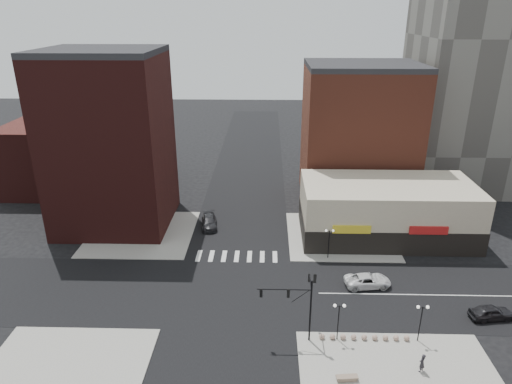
{
  "coord_description": "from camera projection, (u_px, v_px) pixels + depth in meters",
  "views": [
    {
      "loc": [
        3.91,
        -44.89,
        30.86
      ],
      "look_at": [
        2.58,
        4.08,
        11.0
      ],
      "focal_mm": 32.0,
      "sensor_mm": 36.0,
      "label": 1
    }
  ],
  "objects": [
    {
      "name": "street_lamp_se_a",
      "position": [
        339.0,
        313.0,
        44.36
      ],
      "size": [
        1.22,
        0.32,
        4.16
      ],
      "color": "black",
      "rests_on": "sidewalk_se"
    },
    {
      "name": "white_suv",
      "position": [
        368.0,
        281.0,
        54.14
      ],
      "size": [
        5.74,
        3.19,
        1.52
      ],
      "primitive_type": "imported",
      "rotation": [
        0.0,
        0.0,
        1.7
      ],
      "color": "silver",
      "rests_on": "ground"
    },
    {
      "name": "street_lamp_se_b",
      "position": [
        422.0,
        314.0,
        44.16
      ],
      "size": [
        1.22,
        0.32,
        4.16
      ],
      "color": "black",
      "rests_on": "sidewalk_se"
    },
    {
      "name": "dark_sedan_north",
      "position": [
        209.0,
        222.0,
        68.92
      ],
      "size": [
        2.94,
        5.7,
        1.58
      ],
      "primitive_type": "imported",
      "rotation": [
        0.0,
        0.0,
        0.14
      ],
      "color": "black",
      "rests_on": "ground"
    },
    {
      "name": "sidewalk_nw",
      "position": [
        142.0,
        233.0,
        67.05
      ],
      "size": [
        15.0,
        15.0,
        0.12
      ],
      "primitive_type": "cube",
      "color": "gray",
      "rests_on": "ground"
    },
    {
      "name": "building_nw_low",
      "position": [
        72.0,
        154.0,
        83.32
      ],
      "size": [
        20.0,
        18.0,
        12.0
      ],
      "primitive_type": "cube",
      "color": "#3A1412",
      "rests_on": "ground"
    },
    {
      "name": "road_ew",
      "position": [
        233.0,
        292.0,
        53.28
      ],
      "size": [
        200.0,
        14.0,
        0.02
      ],
      "primitive_type": "cube",
      "color": "black",
      "rests_on": "ground"
    },
    {
      "name": "building_ne_midrise",
      "position": [
        358.0,
        136.0,
        76.0
      ],
      "size": [
        18.0,
        15.0,
        22.0
      ],
      "primitive_type": "cube",
      "color": "brown",
      "rests_on": "ground"
    },
    {
      "name": "building_ne_row",
      "position": [
        386.0,
        214.0,
        65.41
      ],
      "size": [
        24.2,
        12.2,
        8.0
      ],
      "color": "#B7AA91",
      "rests_on": "ground"
    },
    {
      "name": "pedestrian",
      "position": [
        422.0,
        363.0,
        41.15
      ],
      "size": [
        0.82,
        0.8,
        1.9
      ],
      "primitive_type": "imported",
      "rotation": [
        0.0,
        0.0,
        3.85
      ],
      "color": "#262429",
      "rests_on": "sidewalk_se"
    },
    {
      "name": "dark_sedan_east",
      "position": [
        491.0,
        312.0,
        48.46
      ],
      "size": [
        4.77,
        2.43,
        1.56
      ],
      "primitive_type": "imported",
      "rotation": [
        0.0,
        0.0,
        1.71
      ],
      "color": "black",
      "rests_on": "ground"
    },
    {
      "name": "street_lamp_ne",
      "position": [
        329.0,
        236.0,
        59.15
      ],
      "size": [
        1.22,
        0.32,
        4.16
      ],
      "color": "black",
      "rests_on": "sidewalk_ne"
    },
    {
      "name": "sidewalk_sw",
      "position": [
        57.0,
        384.0,
        40.19
      ],
      "size": [
        15.0,
        15.0,
        0.12
      ],
      "primitive_type": "cube",
      "color": "gray",
      "rests_on": "ground"
    },
    {
      "name": "traffic_signal",
      "position": [
        301.0,
        297.0,
        43.98
      ],
      "size": [
        5.59,
        3.09,
        7.77
      ],
      "color": "black",
      "rests_on": "ground"
    },
    {
      "name": "stone_bench",
      "position": [
        347.0,
        378.0,
        40.42
      ],
      "size": [
        1.99,
        0.78,
        0.45
      ],
      "rotation": [
        0.0,
        0.0,
        0.1
      ],
      "color": "#856F5B",
      "rests_on": "sidewalk_se"
    },
    {
      "name": "ground",
      "position": [
        233.0,
        292.0,
        53.28
      ],
      "size": [
        240.0,
        240.0,
        0.0
      ],
      "primitive_type": "plane",
      "color": "black",
      "rests_on": "ground"
    },
    {
      "name": "road_ns",
      "position": [
        233.0,
        292.0,
        53.28
      ],
      "size": [
        14.0,
        200.0,
        0.02
      ],
      "primitive_type": "cube",
      "color": "black",
      "rests_on": "ground"
    },
    {
      "name": "bollard_row",
      "position": [
        364.0,
        337.0,
        45.38
      ],
      "size": [
        8.95,
        0.55,
        0.55
      ],
      "color": "gray",
      "rests_on": "sidewalk_se"
    },
    {
      "name": "sidewalk_ne",
      "position": [
        340.0,
        236.0,
        66.33
      ],
      "size": [
        15.0,
        15.0,
        0.12
      ],
      "primitive_type": "cube",
      "color": "gray",
      "rests_on": "ground"
    },
    {
      "name": "building_nw",
      "position": [
        110.0,
        144.0,
        66.2
      ],
      "size": [
        16.0,
        15.0,
        25.0
      ],
      "primitive_type": "cube",
      "color": "#3A1412",
      "rests_on": "ground"
    }
  ]
}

